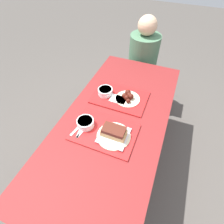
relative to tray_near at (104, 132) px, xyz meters
The scene contains 15 objects.
ground_plane 0.79m from the tray_near, 82.49° to the left, with size 12.00×12.00×0.00m, color #4C4742.
picnic_table 0.19m from the tray_near, 82.49° to the left, with size 0.78×1.71×0.77m.
picnic_bench_far 1.29m from the tray_near, 89.06° to the left, with size 0.74×0.28×0.48m.
tray_near is the anchor object (origin of this frame).
tray_far 0.39m from the tray_near, 93.00° to the left, with size 0.46×0.32×0.01m.
bowl_coleslaw_near 0.16m from the tray_near, behind, with size 0.13×0.13×0.05m.
brisket_sandwich_plate 0.09m from the tray_near, ahead, with size 0.24×0.24×0.09m.
plastic_fork_near 0.17m from the tray_near, 166.93° to the right, with size 0.04×0.17×0.00m.
plastic_knife_near 0.15m from the tray_near, 165.05° to the right, with size 0.04×0.17×0.00m.
plastic_spoon_near 0.19m from the tray_near, 168.40° to the right, with size 0.05×0.17×0.00m.
condiment_packet 0.07m from the tray_near, 89.03° to the left, with size 0.04×0.03×0.01m.
bowl_coleslaw_far 0.41m from the tray_near, 112.22° to the left, with size 0.13×0.13×0.05m.
wings_plate_far 0.39m from the tray_near, 82.92° to the left, with size 0.21×0.21×0.06m.
napkin_far 0.35m from the tray_near, 93.86° to the left, with size 0.13×0.09×0.01m.
person_seated_across 1.23m from the tray_near, 91.45° to the left, with size 0.34×0.34×0.70m.
Camera 1 is at (0.31, -0.82, 1.81)m, focal length 28.00 mm.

